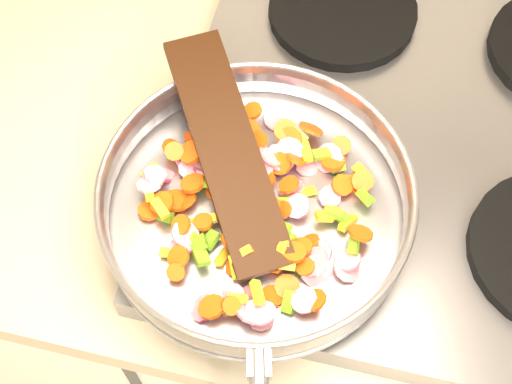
# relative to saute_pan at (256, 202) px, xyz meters

# --- Properties ---
(cooktop) EXTENTS (0.60, 0.60, 0.04)m
(cooktop) POSITION_rel_saute_pan_xyz_m (0.18, 0.18, -0.07)
(cooktop) COLOR #939399
(cooktop) RESTS_ON counter_top
(grate_fl) EXTENTS (0.19, 0.19, 0.02)m
(grate_fl) POSITION_rel_saute_pan_xyz_m (0.04, 0.04, -0.04)
(grate_fl) COLOR black
(grate_fl) RESTS_ON cooktop
(grate_bl) EXTENTS (0.19, 0.19, 0.02)m
(grate_bl) POSITION_rel_saute_pan_xyz_m (0.04, 0.32, -0.04)
(grate_bl) COLOR black
(grate_bl) RESTS_ON cooktop
(saute_pan) EXTENTS (0.36, 0.52, 0.05)m
(saute_pan) POSITION_rel_saute_pan_xyz_m (0.00, 0.00, 0.00)
(saute_pan) COLOR #9E9EA5
(saute_pan) RESTS_ON grate_fl
(vegetable_heap) EXTENTS (0.26, 0.28, 0.05)m
(vegetable_heap) POSITION_rel_saute_pan_xyz_m (-0.00, 0.00, -0.01)
(vegetable_heap) COLOR gold
(vegetable_heap) RESTS_ON saute_pan
(wooden_spatula) EXTENTS (0.20, 0.26, 0.06)m
(wooden_spatula) POSITION_rel_saute_pan_xyz_m (-0.04, 0.04, 0.02)
(wooden_spatula) COLOR black
(wooden_spatula) RESTS_ON saute_pan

